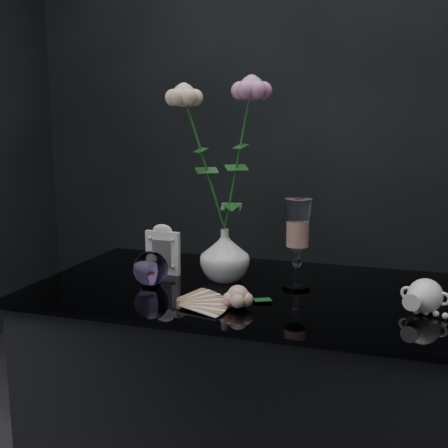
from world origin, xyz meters
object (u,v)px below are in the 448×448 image
(picture_frame, at_px, (163,249))
(loose_rose, at_px, (238,296))
(wine_glass, at_px, (297,244))
(vase, at_px, (225,255))
(pearl_jar, at_px, (425,294))
(paperweight, at_px, (151,268))

(picture_frame, bearing_deg, loose_rose, -33.58)
(wine_glass, xyz_separation_m, loose_rose, (-0.10, -0.18, -0.08))
(vase, xyz_separation_m, wine_glass, (0.19, -0.01, 0.04))
(picture_frame, bearing_deg, vase, 0.80)
(vase, bearing_deg, pearl_jar, -11.53)
(vase, relative_size, pearl_jar, 0.51)
(picture_frame, distance_m, loose_rose, 0.34)
(loose_rose, bearing_deg, vase, 118.21)
(wine_glass, bearing_deg, loose_rose, -118.14)
(wine_glass, relative_size, picture_frame, 1.63)
(wine_glass, distance_m, loose_rose, 0.22)
(picture_frame, bearing_deg, pearl_jar, -5.73)
(paperweight, height_order, pearl_jar, paperweight)
(vase, relative_size, picture_frame, 0.98)
(loose_rose, bearing_deg, paperweight, 162.88)
(paperweight, relative_size, pearl_jar, 0.33)
(wine_glass, distance_m, pearl_jar, 0.31)
(paperweight, bearing_deg, loose_rose, -20.23)
(picture_frame, height_order, pearl_jar, picture_frame)
(picture_frame, distance_m, paperweight, 0.11)
(wine_glass, bearing_deg, paperweight, -165.65)
(wine_glass, distance_m, picture_frame, 0.37)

